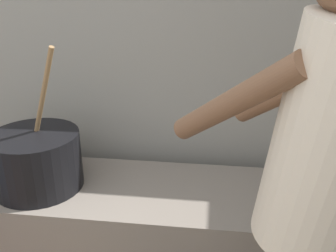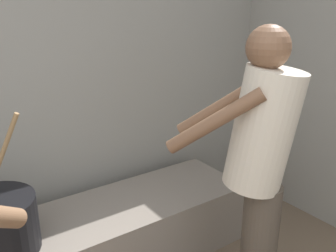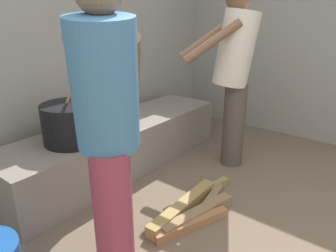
% 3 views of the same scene
% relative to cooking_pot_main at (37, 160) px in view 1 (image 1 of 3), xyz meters
% --- Properties ---
extents(block_enclosure_rear, '(5.24, 0.20, 2.07)m').
position_rel_cooking_pot_main_xyz_m(block_enclosure_rear, '(-0.11, 0.56, 0.45)').
color(block_enclosure_rear, gray).
rests_on(block_enclosure_rear, ground_plane).
extents(hearth_ledge, '(2.25, 0.60, 0.43)m').
position_rel_cooking_pot_main_xyz_m(hearth_ledge, '(0.51, 0.04, -0.37)').
color(hearth_ledge, slate).
rests_on(hearth_ledge, ground_plane).
extents(cooking_pot_main, '(0.45, 0.45, 0.75)m').
position_rel_cooking_pot_main_xyz_m(cooking_pot_main, '(0.00, 0.00, 0.00)').
color(cooking_pot_main, black).
rests_on(cooking_pot_main, hearth_ledge).
extents(cook_in_cream_shirt, '(0.68, 0.70, 1.59)m').
position_rel_cooking_pot_main_xyz_m(cook_in_cream_shirt, '(1.19, -0.71, 0.33)').
color(cook_in_cream_shirt, '#4C4238').
rests_on(cook_in_cream_shirt, ground_plane).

